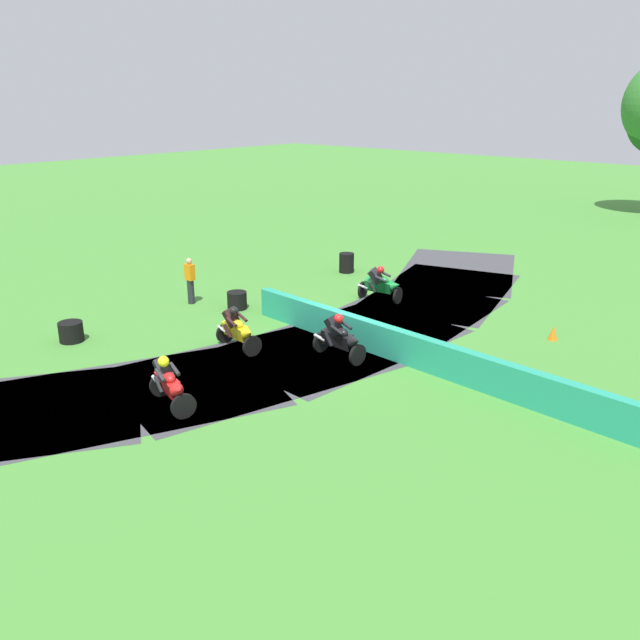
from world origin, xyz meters
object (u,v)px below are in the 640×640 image
(tire_stack_mid_a, at_px, (237,300))
(tire_stack_mid_b, at_px, (347,263))
(track_marshal, at_px, (190,281))
(traffic_cone, at_px, (553,333))
(motorcycle_trailing_black, at_px, (339,337))
(motorcycle_fourth_green, at_px, (381,284))
(tire_stack_near, at_px, (71,332))
(motorcycle_lead_red, at_px, (169,383))
(motorcycle_chase_yellow, at_px, (237,329))

(tire_stack_mid_a, xyz_separation_m, tire_stack_mid_b, (-0.36, 6.30, 0.10))
(tire_stack_mid_b, height_order, track_marshal, track_marshal)
(track_marshal, height_order, traffic_cone, track_marshal)
(motorcycle_trailing_black, height_order, track_marshal, track_marshal)
(motorcycle_fourth_green, bearing_deg, tire_stack_mid_b, 146.33)
(tire_stack_near, bearing_deg, motorcycle_fourth_green, 64.66)
(motorcycle_trailing_black, distance_m, motorcycle_fourth_green, 5.67)
(tire_stack_mid_a, height_order, traffic_cone, tire_stack_mid_a)
(motorcycle_lead_red, distance_m, tire_stack_mid_a, 7.65)
(motorcycle_lead_red, xyz_separation_m, motorcycle_chase_yellow, (-1.65, 3.52, -0.00))
(tire_stack_mid_b, xyz_separation_m, traffic_cone, (9.70, -1.99, -0.18))
(tire_stack_mid_b, bearing_deg, track_marshal, -100.60)
(motorcycle_lead_red, relative_size, traffic_cone, 3.86)
(motorcycle_fourth_green, bearing_deg, motorcycle_lead_red, -81.73)
(tire_stack_mid_b, bearing_deg, motorcycle_lead_red, -68.15)
(motorcycle_fourth_green, xyz_separation_m, tire_stack_mid_a, (-3.15, -3.96, -0.34))
(motorcycle_trailing_black, height_order, tire_stack_mid_b, motorcycle_trailing_black)
(tire_stack_mid_b, xyz_separation_m, track_marshal, (-1.30, -6.97, 0.42))
(tire_stack_mid_a, bearing_deg, track_marshal, -158.06)
(tire_stack_near, relative_size, traffic_cone, 1.62)
(tire_stack_mid_a, relative_size, traffic_cone, 1.53)
(tire_stack_near, bearing_deg, motorcycle_chase_yellow, 33.58)
(motorcycle_lead_red, distance_m, track_marshal, 8.30)
(traffic_cone, bearing_deg, tire_stack_near, -137.59)
(tire_stack_near, relative_size, tire_stack_mid_a, 1.06)
(motorcycle_chase_yellow, xyz_separation_m, track_marshal, (-4.63, 1.91, 0.17))
(motorcycle_lead_red, height_order, motorcycle_trailing_black, motorcycle_trailing_black)
(tire_stack_mid_a, distance_m, track_marshal, 1.87)
(track_marshal, distance_m, traffic_cone, 12.09)
(motorcycle_lead_red, height_order, track_marshal, track_marshal)
(motorcycle_fourth_green, bearing_deg, tire_stack_mid_a, -128.50)
(motorcycle_lead_red, distance_m, tire_stack_near, 5.94)
(motorcycle_trailing_black, bearing_deg, motorcycle_chase_yellow, -151.59)
(motorcycle_fourth_green, height_order, traffic_cone, motorcycle_fourth_green)
(motorcycle_fourth_green, height_order, tire_stack_mid_a, motorcycle_fourth_green)
(tire_stack_mid_a, bearing_deg, traffic_cone, 24.75)
(motorcycle_fourth_green, bearing_deg, track_marshal, -136.12)
(motorcycle_trailing_black, xyz_separation_m, traffic_cone, (3.76, 5.47, -0.44))
(motorcycle_trailing_black, relative_size, track_marshal, 1.04)
(traffic_cone, bearing_deg, motorcycle_chase_yellow, -132.81)
(motorcycle_fourth_green, bearing_deg, motorcycle_chase_yellow, -91.63)
(motorcycle_chase_yellow, relative_size, traffic_cone, 3.88)
(motorcycle_lead_red, height_order, motorcycle_chase_yellow, motorcycle_lead_red)
(track_marshal, relative_size, traffic_cone, 3.70)
(tire_stack_near, relative_size, track_marshal, 0.44)
(traffic_cone, bearing_deg, motorcycle_trailing_black, -124.50)
(tire_stack_near, height_order, traffic_cone, tire_stack_near)
(motorcycle_lead_red, distance_m, tire_stack_mid_b, 13.36)
(track_marshal, bearing_deg, motorcycle_trailing_black, -3.87)
(motorcycle_trailing_black, bearing_deg, tire_stack_mid_a, 168.26)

